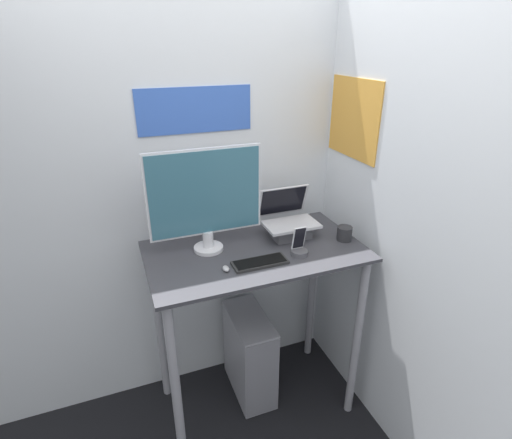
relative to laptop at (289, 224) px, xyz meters
The scene contains 10 objects.
wall_back 0.42m from the laptop, 127.13° to the left, with size 6.00×0.06×2.60m.
wall_side_right 0.61m from the laptop, 44.79° to the right, with size 0.06×6.00×2.60m.
desk 0.41m from the laptop, 159.30° to the right, with size 1.17×0.66×1.13m.
laptop is the anchor object (origin of this frame).
monitor 0.53m from the laptop, behind, with size 0.60×0.16×0.56m.
keyboard 0.37m from the laptop, 139.01° to the right, with size 0.28×0.11×0.02m.
mouse 0.52m from the laptop, 152.17° to the right, with size 0.03×0.05×0.02m.
cell_phone 0.23m from the laptop, 101.67° to the right, with size 0.09×0.09×0.16m.
computer_tower 0.94m from the laptop, behind, with size 0.22×0.46×0.59m.
mug 0.32m from the laptop, 31.48° to the right, with size 0.09×0.09×0.08m.
Camera 1 is at (-0.68, -1.45, 2.18)m, focal length 28.00 mm.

